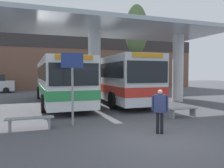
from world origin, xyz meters
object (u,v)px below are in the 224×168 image
at_px(transit_bus_left_bay, 59,80).
at_px(transit_bus_center_bay, 115,78).
at_px(waiting_bench_near_pillar, 30,121).
at_px(pedestrian_waiting, 160,107).
at_px(poplar_tree_behind_left, 136,30).
at_px(waiting_bench_mid_platform, 182,111).
at_px(info_sign_platform, 72,74).

distance_m(transit_bus_left_bay, transit_bus_center_bay, 4.12).
height_order(waiting_bench_near_pillar, pedestrian_waiting, pedestrian_waiting).
height_order(pedestrian_waiting, poplar_tree_behind_left, poplar_tree_behind_left).
height_order(transit_bus_center_bay, pedestrian_waiting, transit_bus_center_bay).
bearing_deg(pedestrian_waiting, waiting_bench_mid_platform, 72.34).
height_order(transit_bus_left_bay, poplar_tree_behind_left, poplar_tree_behind_left).
xyz_separation_m(transit_bus_left_bay, transit_bus_center_bay, (4.06, -0.65, 0.11)).
distance_m(pedestrian_waiting, poplar_tree_behind_left, 19.16).
bearing_deg(transit_bus_center_bay, waiting_bench_near_pillar, 49.41).
xyz_separation_m(waiting_bench_mid_platform, info_sign_platform, (-5.32, 0.12, 1.78)).
relative_size(waiting_bench_mid_platform, pedestrian_waiting, 0.97).
bearing_deg(transit_bus_left_bay, pedestrian_waiting, 103.73).
distance_m(transit_bus_left_bay, info_sign_platform, 7.19).
relative_size(transit_bus_left_bay, info_sign_platform, 3.97).
bearing_deg(transit_bus_left_bay, waiting_bench_near_pillar, 74.69).
bearing_deg(transit_bus_center_bay, transit_bus_left_bay, -8.08).
bearing_deg(waiting_bench_mid_platform, pedestrian_waiting, -140.36).
height_order(transit_bus_center_bay, poplar_tree_behind_left, poplar_tree_behind_left).
bearing_deg(waiting_bench_mid_platform, info_sign_platform, 178.70).
height_order(waiting_bench_mid_platform, info_sign_platform, info_sign_platform).
bearing_deg(transit_bus_center_bay, pedestrian_waiting, 81.06).
bearing_deg(transit_bus_center_bay, info_sign_platform, 57.90).
bearing_deg(poplar_tree_behind_left, transit_bus_left_bay, -143.09).
xyz_separation_m(transit_bus_center_bay, info_sign_platform, (-4.26, -6.52, 0.30)).
bearing_deg(info_sign_platform, transit_bus_left_bay, 88.46).
xyz_separation_m(transit_bus_left_bay, pedestrian_waiting, (2.52, -9.45, -0.75)).
relative_size(waiting_bench_near_pillar, poplar_tree_behind_left, 0.17).
bearing_deg(waiting_bench_mid_platform, transit_bus_center_bay, 99.06).
height_order(transit_bus_center_bay, waiting_bench_near_pillar, transit_bus_center_bay).
xyz_separation_m(waiting_bench_near_pillar, pedestrian_waiting, (4.35, -2.16, 0.62)).
relative_size(info_sign_platform, pedestrian_waiting, 1.89).
distance_m(waiting_bench_near_pillar, pedestrian_waiting, 4.90).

